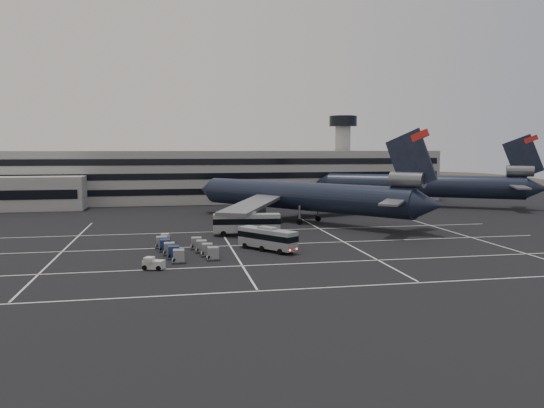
% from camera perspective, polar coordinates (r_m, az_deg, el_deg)
% --- Properties ---
extents(ground, '(260.00, 260.00, 0.00)m').
position_cam_1_polar(ground, '(77.45, 0.21, -4.90)').
color(ground, black).
rests_on(ground, ground).
extents(lane_markings, '(90.00, 55.62, 0.01)m').
position_cam_1_polar(lane_markings, '(78.33, 0.79, -4.77)').
color(lane_markings, silver).
rests_on(lane_markings, ground).
extents(terminal, '(125.00, 26.00, 24.00)m').
position_cam_1_polar(terminal, '(146.44, -6.31, 2.94)').
color(terminal, gray).
rests_on(terminal, ground).
extents(hills, '(352.00, 180.00, 44.00)m').
position_cam_1_polar(hills, '(248.24, -3.28, -0.19)').
color(hills, '#38332B').
rests_on(hills, ground).
extents(trijet_main, '(42.05, 47.24, 18.08)m').
position_cam_1_polar(trijet_main, '(105.20, 3.35, 0.87)').
color(trijet_main, black).
rests_on(trijet_main, ground).
extents(trijet_far, '(52.37, 35.42, 18.08)m').
position_cam_1_polar(trijet_far, '(139.40, 16.21, 1.97)').
color(trijet_far, black).
rests_on(trijet_far, ground).
extents(bus_near, '(7.72, 9.18, 3.46)m').
position_cam_1_polar(bus_near, '(76.15, -0.52, -3.64)').
color(bus_near, '#9CA0A4').
rests_on(bus_near, ground).
extents(bus_far, '(11.51, 3.80, 3.99)m').
position_cam_1_polar(bus_far, '(89.65, -2.74, -2.00)').
color(bus_far, '#9CA0A4').
rests_on(bus_far, ground).
extents(tug_a, '(1.83, 2.55, 1.49)m').
position_cam_1_polar(tug_a, '(84.59, -11.50, -3.64)').
color(tug_a, '#B9B9B4').
rests_on(tug_a, ground).
extents(tug_b, '(2.81, 2.30, 1.57)m').
position_cam_1_polar(tug_b, '(66.26, -12.53, -6.30)').
color(tug_b, '#B9B9B4').
rests_on(tug_b, ground).
extents(uld_cluster, '(8.99, 13.12, 1.70)m').
position_cam_1_polar(uld_cluster, '(74.64, -9.35, -4.75)').
color(uld_cluster, '#2D2D30').
rests_on(uld_cluster, ground).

